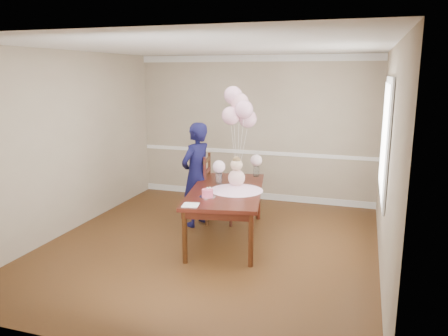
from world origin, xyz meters
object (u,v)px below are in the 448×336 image
Objects in this scene: birthday_cake at (208,193)px; dining_chair_seat at (220,193)px; dining_table_top at (226,191)px; woman at (196,175)px.

birthday_cake is 0.31× the size of dining_chair_seat.
dining_table_top is 0.50m from birthday_cake.
birthday_cake is 1.19m from dining_chair_seat.
birthday_cake is (-0.11, -0.48, 0.08)m from dining_table_top.
woman is (-0.32, -0.23, 0.33)m from dining_chair_seat.
woman is at bearing 119.77° from birthday_cake.
woman reaches higher than dining_chair_seat.
dining_table_top is 13.33× the size of birthday_cake.
birthday_cake is at bearing 49.67° from woman.
birthday_cake reaches higher than dining_chair_seat.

